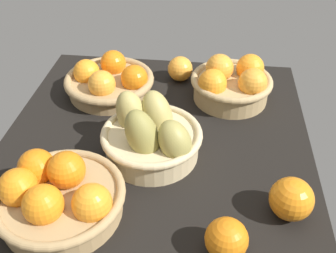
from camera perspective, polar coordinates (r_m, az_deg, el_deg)
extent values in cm
cube|color=black|center=(91.09, -2.12, -3.98)|extent=(84.00, 72.00, 3.00)
cylinder|color=#D3BC8C|center=(87.01, -2.31, -2.56)|extent=(20.51, 20.51, 5.73)
torus|color=#D3BC8C|center=(85.18, -2.36, -1.09)|extent=(22.19, 22.19, 1.68)
ellipsoid|color=tan|center=(88.48, -5.22, 1.64)|extent=(9.51, 11.21, 13.31)
ellipsoid|color=#9E934C|center=(80.59, 1.05, -2.29)|extent=(10.91, 12.30, 11.86)
ellipsoid|color=tan|center=(88.06, -1.55, 1.65)|extent=(12.36, 12.38, 13.27)
ellipsoid|color=olive|center=(81.35, -3.69, -1.29)|extent=(9.92, 12.10, 13.49)
cylinder|color=tan|center=(106.29, 9.04, 5.32)|extent=(19.49, 19.49, 5.70)
torus|color=tan|center=(104.80, 9.20, 6.64)|extent=(21.36, 21.36, 1.87)
sphere|color=#F49E33|center=(105.10, 7.47, 8.40)|extent=(7.35, 7.35, 7.35)
sphere|color=#F49E33|center=(101.74, 12.15, 6.21)|extent=(7.35, 7.35, 7.35)
sphere|color=orange|center=(107.73, 11.79, 8.30)|extent=(7.35, 7.35, 7.35)
sphere|color=orange|center=(100.79, 6.44, 6.22)|extent=(7.35, 7.35, 7.35)
cylinder|color=tan|center=(109.05, -8.41, 5.81)|extent=(22.01, 22.01, 4.10)
torus|color=tan|center=(107.99, -8.51, 6.73)|extent=(24.17, 24.17, 2.16)
sphere|color=orange|center=(109.64, -11.69, 7.66)|extent=(7.17, 7.17, 7.17)
sphere|color=#F49E33|center=(103.21, -9.55, 6.06)|extent=(7.17, 7.17, 7.17)
sphere|color=orange|center=(104.58, -4.88, 6.97)|extent=(7.17, 7.17, 7.17)
sphere|color=orange|center=(111.93, -7.92, 9.07)|extent=(7.17, 7.17, 7.17)
cylinder|color=tan|center=(78.09, -15.13, -10.67)|extent=(22.69, 22.69, 4.75)
torus|color=tan|center=(76.38, -15.42, -9.49)|extent=(24.47, 24.47, 1.78)
sphere|color=orange|center=(77.51, -20.85, -8.25)|extent=(7.29, 7.29, 7.29)
sphere|color=orange|center=(72.15, -10.93, -10.86)|extent=(7.29, 7.29, 7.29)
sphere|color=orange|center=(76.96, -14.48, -6.11)|extent=(7.29, 7.29, 7.29)
sphere|color=orange|center=(80.42, -18.46, -5.60)|extent=(7.29, 7.29, 7.29)
sphere|color=orange|center=(73.00, -17.62, -10.71)|extent=(7.29, 7.29, 7.29)
sphere|color=orange|center=(69.51, 8.45, -15.80)|extent=(7.45, 7.45, 7.45)
sphere|color=#F49E33|center=(113.05, 1.77, 8.35)|extent=(7.06, 7.06, 7.06)
sphere|color=orange|center=(77.28, 17.42, -9.97)|extent=(8.24, 8.24, 8.24)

